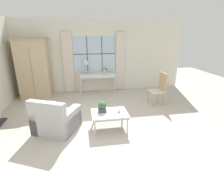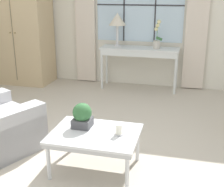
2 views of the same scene
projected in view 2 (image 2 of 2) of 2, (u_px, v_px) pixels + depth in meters
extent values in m
plane|color=#BCB2A3|center=(91.00, 162.00, 3.41)|extent=(14.00, 14.00, 0.00)
cube|color=silver|center=(140.00, 11.00, 5.74)|extent=(7.20, 0.06, 2.80)
cube|color=silver|center=(140.00, 5.00, 5.67)|extent=(1.61, 0.01, 1.32)
cube|color=#2D2D33|center=(124.00, 5.00, 5.73)|extent=(0.02, 0.02, 1.32)
cube|color=#2D2D33|center=(156.00, 5.00, 5.60)|extent=(0.02, 0.02, 1.32)
cube|color=#2D2D33|center=(140.00, 5.00, 5.67)|extent=(1.61, 0.02, 0.02)
cube|color=beige|center=(85.00, 22.00, 5.98)|extent=(0.39, 0.06, 2.31)
cube|color=beige|center=(197.00, 25.00, 5.50)|extent=(0.39, 0.06, 2.31)
cube|color=tan|center=(22.00, 30.00, 6.00)|extent=(1.05, 0.66, 2.04)
cube|color=#74644C|center=(13.00, 35.00, 5.71)|extent=(0.01, 0.01, 1.72)
sphere|color=#997F4C|center=(10.00, 33.00, 5.70)|extent=(0.03, 0.03, 0.03)
sphere|color=#997F4C|center=(15.00, 33.00, 5.68)|extent=(0.03, 0.03, 0.03)
cube|color=silver|center=(140.00, 48.00, 5.65)|extent=(1.42, 0.43, 0.03)
cube|color=silver|center=(140.00, 52.00, 5.67)|extent=(1.36, 0.41, 0.10)
cylinder|color=silver|center=(102.00, 69.00, 5.77)|extent=(0.04, 0.04, 0.74)
cylinder|color=silver|center=(175.00, 74.00, 5.46)|extent=(0.04, 0.04, 0.74)
cylinder|color=silver|center=(107.00, 65.00, 6.09)|extent=(0.04, 0.04, 0.74)
cylinder|color=silver|center=(176.00, 69.00, 5.78)|extent=(0.04, 0.04, 0.74)
cylinder|color=silver|center=(117.00, 45.00, 5.79)|extent=(0.13, 0.13, 0.02)
cylinder|color=silver|center=(117.00, 35.00, 5.73)|extent=(0.05, 0.05, 0.36)
cone|color=beige|center=(117.00, 19.00, 5.64)|extent=(0.31, 0.31, 0.22)
cylinder|color=#BCB7AD|center=(157.00, 45.00, 5.55)|extent=(0.12, 0.12, 0.14)
cylinder|color=#336638|center=(157.00, 30.00, 5.47)|extent=(0.01, 0.01, 0.36)
cube|color=#336638|center=(159.00, 39.00, 5.50)|extent=(0.12, 0.02, 0.08)
sphere|color=beige|center=(156.00, 29.00, 5.47)|extent=(0.07, 0.07, 0.07)
sphere|color=beige|center=(158.00, 25.00, 5.45)|extent=(0.07, 0.07, 0.07)
sphere|color=beige|center=(159.00, 22.00, 5.42)|extent=(0.07, 0.07, 0.07)
cube|color=#B2B2B7|center=(11.00, 135.00, 3.39)|extent=(0.55, 0.86, 0.56)
cube|color=silver|center=(95.00, 134.00, 3.14)|extent=(0.88, 0.67, 0.03)
cube|color=#B1B3B8|center=(95.00, 137.00, 3.15)|extent=(0.87, 0.65, 0.04)
cylinder|color=silver|center=(48.00, 161.00, 3.04)|extent=(0.04, 0.04, 0.40)
cylinder|color=silver|center=(127.00, 173.00, 2.86)|extent=(0.04, 0.04, 0.40)
cylinder|color=silver|center=(70.00, 136.00, 3.56)|extent=(0.04, 0.04, 0.40)
cylinder|color=silver|center=(138.00, 144.00, 3.38)|extent=(0.04, 0.04, 0.40)
cube|color=#4C4C51|center=(83.00, 123.00, 3.25)|extent=(0.19, 0.19, 0.09)
sphere|color=#336638|center=(82.00, 112.00, 3.21)|extent=(0.20, 0.20, 0.20)
cylinder|color=silver|center=(119.00, 134.00, 3.09)|extent=(0.09, 0.09, 0.01)
cylinder|color=white|center=(119.00, 129.00, 3.07)|extent=(0.06, 0.06, 0.10)
cylinder|color=black|center=(119.00, 124.00, 3.05)|extent=(0.00, 0.00, 0.01)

